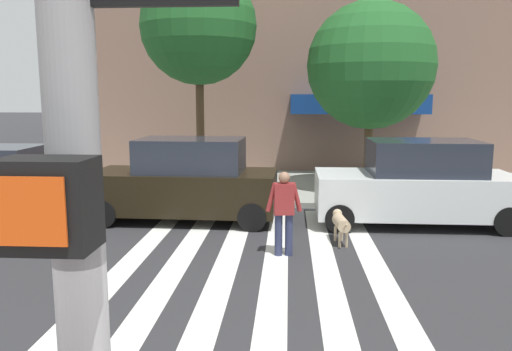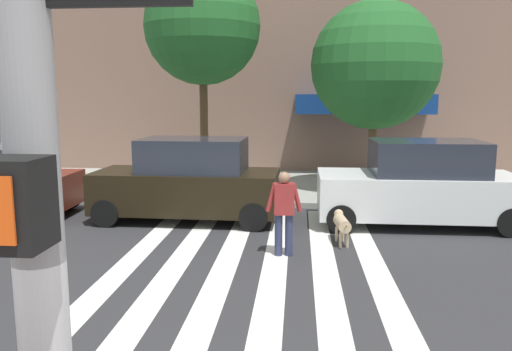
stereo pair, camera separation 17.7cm
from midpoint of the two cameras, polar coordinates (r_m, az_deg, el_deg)
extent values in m
plane|color=#2B2B2D|center=(8.56, 2.37, -12.01)|extent=(160.00, 160.00, 0.00)
cube|color=#979A90|center=(16.91, 3.62, -1.19)|extent=(80.00, 6.00, 0.15)
cube|color=silver|center=(9.07, -15.19, -11.08)|extent=(0.45, 10.71, 0.01)
cube|color=silver|center=(8.81, -9.56, -11.48)|extent=(0.45, 10.71, 0.01)
cube|color=silver|center=(8.64, -3.64, -11.79)|extent=(0.45, 10.71, 0.01)
cube|color=silver|center=(8.56, 2.46, -11.99)|extent=(0.45, 10.71, 0.01)
cube|color=silver|center=(8.57, 8.62, -12.04)|extent=(0.45, 10.71, 0.01)
cube|color=silver|center=(8.68, 14.69, -11.97)|extent=(0.45, 10.71, 0.01)
cube|color=navy|center=(19.20, 12.21, 7.87)|extent=(4.96, 1.60, 0.70)
cylinder|color=gray|center=(1.83, -21.70, 7.66)|extent=(0.18, 0.18, 5.80)
cube|color=black|center=(1.68, -24.12, -2.87)|extent=(0.28, 0.18, 0.28)
cylinder|color=black|center=(13.04, -23.23, -3.85)|extent=(0.66, 0.23, 0.66)
cylinder|color=black|center=(14.63, -20.03, -2.32)|extent=(0.66, 0.23, 0.66)
cube|color=black|center=(12.58, -7.38, -1.72)|extent=(4.51, 1.95, 0.98)
cube|color=#232833|center=(12.41, -6.66, 2.31)|extent=(2.55, 1.68, 0.80)
cylinder|color=black|center=(12.43, -16.16, -4.08)|extent=(0.67, 0.24, 0.66)
cylinder|color=black|center=(13.95, -13.55, -2.56)|extent=(0.67, 0.24, 0.66)
cylinder|color=black|center=(11.56, 0.16, -4.69)|extent=(0.67, 0.24, 0.66)
cylinder|color=black|center=(13.18, 0.95, -2.97)|extent=(0.67, 0.24, 0.66)
cube|color=silver|center=(12.64, 18.01, -2.05)|extent=(4.64, 1.98, 0.98)
cube|color=#232833|center=(12.55, 19.03, 1.92)|extent=(2.51, 1.74, 0.80)
cylinder|color=black|center=(11.57, 9.97, -4.82)|extent=(0.66, 0.22, 0.66)
cylinder|color=black|center=(13.32, 9.32, -2.97)|extent=(0.66, 0.22, 0.66)
cylinder|color=black|center=(12.44, 27.14, -4.71)|extent=(0.66, 0.22, 0.66)
cylinder|color=black|center=(14.08, 24.42, -3.01)|extent=(0.66, 0.22, 0.66)
cylinder|color=#4C3823|center=(15.53, -5.53, 5.56)|extent=(0.24, 0.24, 3.98)
sphere|color=#1E5623|center=(15.64, -5.70, 16.36)|extent=(3.43, 3.43, 3.43)
cylinder|color=#4C3823|center=(15.92, 13.23, 3.22)|extent=(0.25, 0.25, 2.75)
sphere|color=#1E5623|center=(15.86, 13.56, 11.97)|extent=(3.82, 3.82, 3.82)
cylinder|color=#282D4C|center=(9.83, 3.07, -6.70)|extent=(0.16, 0.16, 0.82)
cylinder|color=#282D4C|center=(9.84, 4.24, -6.68)|extent=(0.16, 0.16, 0.82)
cube|color=maroon|center=(9.67, 3.69, -2.64)|extent=(0.40, 0.28, 0.60)
cylinder|color=maroon|center=(9.65, 2.27, -2.47)|extent=(0.23, 0.11, 0.57)
cylinder|color=maroon|center=(9.68, 5.11, -2.45)|extent=(0.23, 0.11, 0.57)
sphere|color=#936B51|center=(9.59, 3.72, -0.24)|extent=(0.24, 0.24, 0.22)
cylinder|color=tan|center=(10.68, 10.13, -5.32)|extent=(0.33, 0.70, 0.26)
sphere|color=tan|center=(11.06, 9.73, -4.28)|extent=(0.22, 0.22, 0.20)
cylinder|color=tan|center=(10.26, 10.60, -5.65)|extent=(0.06, 0.24, 0.16)
cylinder|color=tan|center=(10.97, 9.49, -6.49)|extent=(0.06, 0.06, 0.32)
cylinder|color=tan|center=(11.00, 10.21, -6.47)|extent=(0.06, 0.06, 0.32)
cylinder|color=tan|center=(10.52, 9.95, -7.17)|extent=(0.06, 0.06, 0.32)
cylinder|color=tan|center=(10.55, 10.71, -7.15)|extent=(0.06, 0.06, 0.32)
camera|label=1|loc=(0.09, -89.47, 0.08)|focal=35.57mm
camera|label=2|loc=(0.09, 90.53, -0.08)|focal=35.57mm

